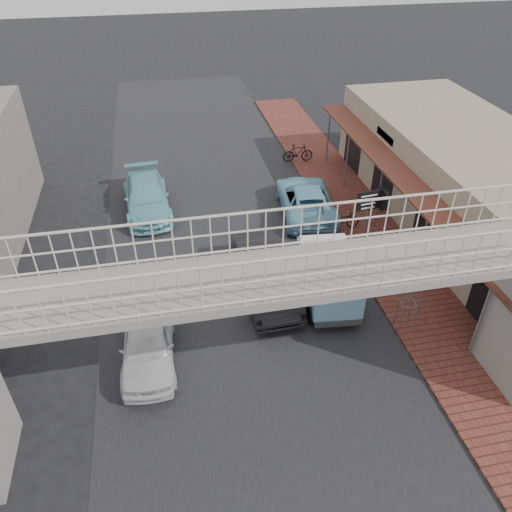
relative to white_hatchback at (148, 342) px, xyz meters
name	(u,v)px	position (x,y,z in m)	size (l,w,h in m)	color
ground	(245,323)	(3.34, 0.98, -0.71)	(120.00, 120.00, 0.00)	black
road_strip	(245,323)	(3.34, 0.98, -0.70)	(10.00, 60.00, 0.01)	black
sidewalk	(383,252)	(9.84, 3.98, -0.66)	(3.00, 40.00, 0.10)	brown
shophouse_row	(478,190)	(14.30, 4.99, 1.30)	(7.20, 18.00, 4.00)	gray
footbridge	(273,338)	(3.34, -3.02, 2.47)	(16.40, 2.40, 6.34)	gray
white_hatchback	(148,342)	(0.00, 0.00, 0.00)	(1.68, 4.16, 1.42)	silver
dark_sedan	(265,274)	(4.39, 2.55, 0.11)	(1.74, 5.00, 1.65)	black
angkot_curb	(306,199)	(7.54, 7.93, 0.00)	(2.37, 5.14, 1.43)	#7DBDD9
angkot_far	(147,197)	(0.20, 9.65, 0.02)	(2.04, 5.02, 1.46)	#76C1CD
angkot_van	(328,272)	(6.55, 1.73, 0.51)	(2.16, 4.09, 1.93)	black
motorcycle_near	(341,220)	(8.64, 6.07, -0.16)	(0.59, 1.71, 0.90)	black
motorcycle_far	(298,153)	(8.64, 13.30, -0.10)	(0.48, 1.71, 1.03)	black
street_clock	(414,278)	(8.64, -0.44, 1.58)	(0.67, 0.57, 2.64)	#59595B
arrow_sign	(385,199)	(9.76, 4.52, 1.65)	(1.65, 1.06, 2.80)	#59595B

